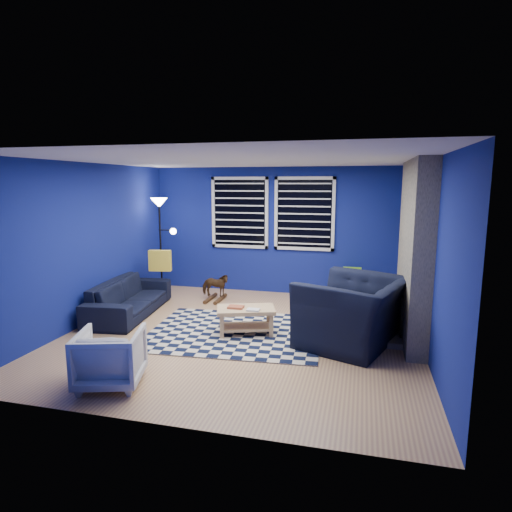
{
  "coord_description": "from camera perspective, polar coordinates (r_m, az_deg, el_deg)",
  "views": [
    {
      "loc": [
        1.66,
        -5.78,
        2.18
      ],
      "look_at": [
        0.13,
        0.3,
        1.11
      ],
      "focal_mm": 30.0,
      "sensor_mm": 36.0,
      "label": 1
    }
  ],
  "objects": [
    {
      "name": "coffee_table",
      "position": [
        6.28,
        -1.38,
        -7.88
      ],
      "size": [
        0.94,
        0.72,
        0.42
      ],
      "rotation": [
        0.0,
        0.0,
        0.32
      ],
      "color": "#D9AE7A",
      "rests_on": "rug"
    },
    {
      "name": "ceiling",
      "position": [
        6.02,
        -1.95,
        12.69
      ],
      "size": [
        5.0,
        5.0,
        0.0
      ],
      "primitive_type": "plane",
      "rotation": [
        3.14,
        0.0,
        0.0
      ],
      "color": "white",
      "rests_on": "wall_back"
    },
    {
      "name": "armchair_big",
      "position": [
        6.0,
        12.82,
        -7.29
      ],
      "size": [
        1.74,
        1.64,
        0.91
      ],
      "primitive_type": "imported",
      "rotation": [
        0.0,
        0.0,
        -1.92
      ],
      "color": "black",
      "rests_on": "floor"
    },
    {
      "name": "cabinet",
      "position": [
        8.26,
        12.61,
        -3.93
      ],
      "size": [
        0.75,
        0.64,
        0.62
      ],
      "rotation": [
        0.0,
        0.0,
        0.43
      ],
      "color": "#D9AE7A",
      "rests_on": "floor"
    },
    {
      "name": "wall_left",
      "position": [
        7.18,
        -21.45,
        1.54
      ],
      "size": [
        0.0,
        5.0,
        5.0
      ],
      "primitive_type": "plane",
      "rotation": [
        1.57,
        0.0,
        1.57
      ],
      "color": "navy",
      "rests_on": "floor"
    },
    {
      "name": "floor",
      "position": [
        6.4,
        -1.82,
        -10.28
      ],
      "size": [
        5.0,
        5.0,
        0.0
      ],
      "primitive_type": "plane",
      "color": "tan",
      "rests_on": "ground"
    },
    {
      "name": "sofa",
      "position": [
        7.52,
        -16.5,
        -5.31
      ],
      "size": [
        2.07,
        1.01,
        0.58
      ],
      "primitive_type": "imported",
      "rotation": [
        0.0,
        0.0,
        1.69
      ],
      "color": "black",
      "rests_on": "floor"
    },
    {
      "name": "fireplace",
      "position": [
        6.4,
        20.21,
        0.2
      ],
      "size": [
        0.65,
        2.0,
        2.5
      ],
      "color": "gray",
      "rests_on": "floor"
    },
    {
      "name": "window_right",
      "position": [
        8.34,
        6.45,
        5.61
      ],
      "size": [
        1.17,
        0.06,
        1.42
      ],
      "color": "black",
      "rests_on": "wall_back"
    },
    {
      "name": "window_left",
      "position": [
        8.61,
        -2.2,
        5.79
      ],
      "size": [
        1.17,
        0.06,
        1.42
      ],
      "color": "black",
      "rests_on": "wall_back"
    },
    {
      "name": "floor_lamp",
      "position": [
        8.45,
        -12.63,
        5.23
      ],
      "size": [
        0.52,
        0.32,
        1.91
      ],
      "color": "black",
      "rests_on": "floor"
    },
    {
      "name": "rug",
      "position": [
        6.44,
        -2.78,
        -10.09
      ],
      "size": [
        2.63,
        2.16,
        0.02
      ],
      "primitive_type": "cube",
      "rotation": [
        0.0,
        0.0,
        0.07
      ],
      "color": "black",
      "rests_on": "floor"
    },
    {
      "name": "armchair_bent",
      "position": [
        5.04,
        -18.86,
        -12.68
      ],
      "size": [
        0.83,
        0.84,
        0.62
      ],
      "primitive_type": "imported",
      "rotation": [
        0.0,
        0.0,
        3.43
      ],
      "color": "gray",
      "rests_on": "floor"
    },
    {
      "name": "wall_back",
      "position": [
        8.5,
        2.76,
        3.36
      ],
      "size": [
        5.0,
        0.0,
        5.0
      ],
      "primitive_type": "plane",
      "rotation": [
        1.57,
        0.0,
        0.0
      ],
      "color": "navy",
      "rests_on": "floor"
    },
    {
      "name": "tv",
      "position": [
        7.86,
        19.81,
        3.39
      ],
      "size": [
        0.07,
        1.0,
        0.58
      ],
      "color": "black",
      "rests_on": "wall_right"
    },
    {
      "name": "rocking_horse",
      "position": [
        8.07,
        -5.47,
        -3.9
      ],
      "size": [
        0.28,
        0.54,
        0.45
      ],
      "primitive_type": "imported",
      "rotation": [
        0.0,
        0.0,
        1.64
      ],
      "color": "#432915",
      "rests_on": "floor"
    },
    {
      "name": "throw_pillow",
      "position": [
        8.08,
        -12.68,
        -0.61
      ],
      "size": [
        0.42,
        0.2,
        0.38
      ],
      "primitive_type": "cube",
      "rotation": [
        0.0,
        0.0,
        0.2
      ],
      "color": "yellow",
      "rests_on": "sofa"
    },
    {
      "name": "wall_right",
      "position": [
        5.92,
        22.09,
        -0.12
      ],
      "size": [
        0.0,
        5.0,
        5.0
      ],
      "primitive_type": "plane",
      "rotation": [
        1.57,
        0.0,
        -1.57
      ],
      "color": "navy",
      "rests_on": "floor"
    }
  ]
}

